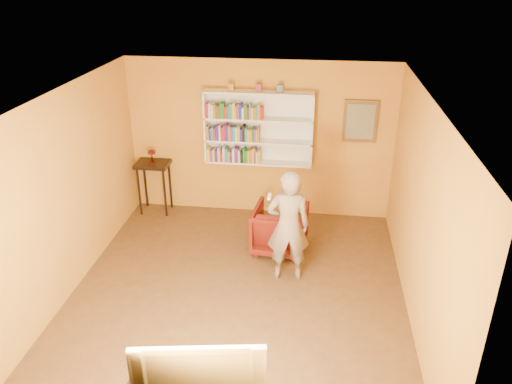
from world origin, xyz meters
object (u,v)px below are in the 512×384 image
person (288,226)px  armchair (280,229)px  ruby_lustre (152,153)px  television (200,368)px  bookshelf (259,128)px  console_table (153,171)px

person → armchair: bearing=-84.4°
ruby_lustre → television: bearing=-67.4°
bookshelf → ruby_lustre: size_ratio=7.91×
armchair → television: (-0.43, -3.46, 0.49)m
ruby_lustre → person: size_ratio=0.14×
ruby_lustre → armchair: size_ratio=0.28×
armchair → television: bearing=89.2°
ruby_lustre → armchair: bearing=-24.2°
ruby_lustre → person: 3.05m
console_table → ruby_lustre: (-0.00, 0.00, 0.33)m
ruby_lustre → television: television is taller
console_table → television: 4.88m
ruby_lustre → person: person is taller
bookshelf → console_table: bookshelf is taller
person → console_table: bearing=-42.8°
armchair → ruby_lustre: bearing=-17.9°
armchair → television: 3.52m
console_table → ruby_lustre: 0.33m
ruby_lustre → person: (2.48, -1.76, -0.28)m
ruby_lustre → armchair: ruby_lustre is taller
ruby_lustre → television: size_ratio=0.19×
television → ruby_lustre: bearing=103.7°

